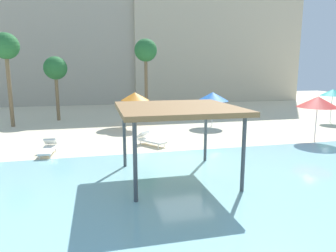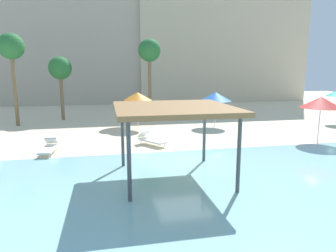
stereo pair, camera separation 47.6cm
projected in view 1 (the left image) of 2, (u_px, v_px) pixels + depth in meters
name	position (u px, v px, depth m)	size (l,w,h in m)	color
ground_plane	(183.00, 160.00, 14.42)	(80.00, 80.00, 0.00)	beige
lagoon_water	(230.00, 208.00, 9.39)	(44.00, 13.50, 0.04)	#8CC6CC
shade_pavilion	(177.00, 111.00, 11.52)	(4.43, 4.43, 2.88)	#42474C
beach_umbrella_red_0	(318.00, 102.00, 17.81)	(2.35, 2.35, 2.69)	silver
beach_umbrella_blue_1	(213.00, 97.00, 22.67)	(2.38, 2.38, 2.58)	silver
beach_umbrella_orange_2	(135.00, 96.00, 21.79)	(2.06, 2.06, 2.63)	silver
beach_umbrella_teal_3	(333.00, 93.00, 24.47)	(1.92, 1.92, 2.68)	silver
lounge_chair_0	(150.00, 139.00, 17.23)	(1.58, 1.90, 0.74)	white
lounge_chair_3	(48.00, 148.00, 15.32)	(0.71, 1.93, 0.74)	white
palm_tree_1	(146.00, 52.00, 25.37)	(1.90, 1.90, 6.79)	brown
palm_tree_2	(6.00, 49.00, 21.82)	(1.90, 1.90, 6.87)	brown
palm_tree_3	(55.00, 69.00, 24.96)	(1.90, 1.90, 5.31)	brown
hotel_block_0	(78.00, 28.00, 39.77)	(21.94, 10.44, 19.18)	#B2A893
hotel_block_1	(210.00, 34.00, 42.92)	(22.58, 9.53, 18.39)	beige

